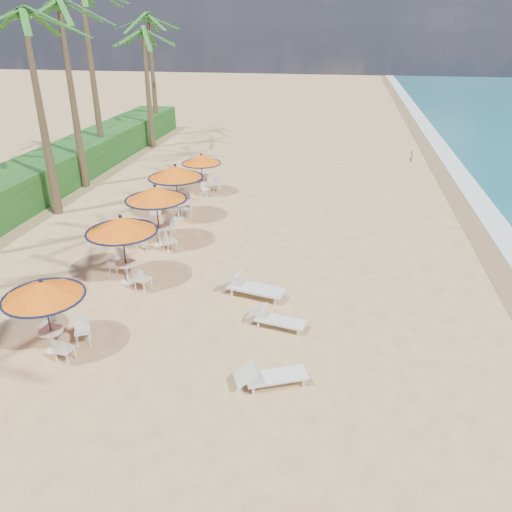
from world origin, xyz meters
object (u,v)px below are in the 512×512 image
(station_3, at_px, (176,179))
(lounger_near, at_px, (269,376))
(station_4, at_px, (203,164))
(lounger_mid, at_px, (275,318))
(station_0, at_px, (46,298))
(station_1, at_px, (122,231))
(lounger_far, at_px, (250,286))
(station_2, at_px, (156,201))

(station_3, height_order, lounger_near, station_3)
(station_4, relative_size, lounger_mid, 1.18)
(station_0, distance_m, station_1, 4.19)
(station_4, bearing_deg, lounger_near, -68.99)
(station_4, bearing_deg, lounger_far, -67.05)
(lounger_mid, distance_m, lounger_far, 2.03)
(station_3, bearing_deg, station_4, 86.86)
(lounger_near, bearing_deg, station_3, 95.37)
(station_0, xyz_separation_m, station_3, (0.22, 10.50, 0.24))
(lounger_far, bearing_deg, station_0, -127.89)
(station_0, bearing_deg, lounger_far, 39.02)
(station_0, distance_m, station_2, 7.47)
(station_4, relative_size, lounger_near, 1.13)
(station_0, xyz_separation_m, lounger_far, (4.83, 3.92, -1.30))
(station_0, relative_size, lounger_near, 1.18)
(station_1, height_order, lounger_far, station_1)
(station_0, distance_m, lounger_mid, 6.44)
(station_2, xyz_separation_m, lounger_far, (4.44, -3.54, -1.52))
(station_0, relative_size, lounger_far, 0.99)
(station_1, bearing_deg, station_3, 91.56)
(station_0, relative_size, station_3, 0.87)
(station_4, xyz_separation_m, lounger_mid, (5.47, -12.13, -1.30))
(station_3, xyz_separation_m, lounger_far, (4.62, -6.59, -1.54))
(station_0, relative_size, station_4, 1.05)
(station_1, distance_m, station_4, 10.16)
(station_1, relative_size, station_4, 1.17)
(station_4, relative_size, lounger_far, 0.95)
(station_4, distance_m, lounger_far, 11.37)
(station_2, relative_size, station_4, 1.19)
(station_0, xyz_separation_m, station_4, (0.43, 14.32, -0.08))
(lounger_near, relative_size, lounger_mid, 1.05)
(station_1, relative_size, station_2, 0.98)
(lounger_mid, bearing_deg, station_4, 125.93)
(station_0, height_order, lounger_far, station_0)
(lounger_near, bearing_deg, station_2, 102.85)
(station_3, distance_m, station_4, 3.84)
(station_2, height_order, station_4, station_2)
(station_0, bearing_deg, station_4, 88.29)
(station_3, relative_size, lounger_mid, 1.42)
(station_0, bearing_deg, lounger_mid, 20.36)
(station_2, height_order, lounger_near, station_2)
(station_2, bearing_deg, lounger_near, -54.31)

